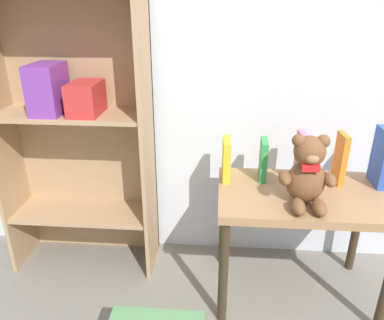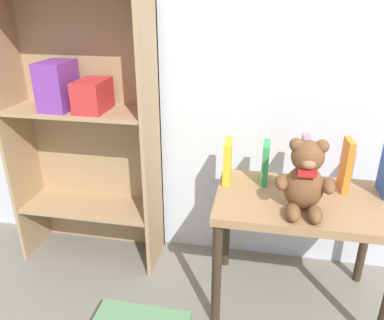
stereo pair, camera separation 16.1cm
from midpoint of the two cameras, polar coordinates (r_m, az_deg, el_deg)
name	(u,v)px [view 2 (the right image)]	position (r m, az deg, el deg)	size (l,w,h in m)	color
wall_back	(304,8)	(1.78, 19.35, 21.03)	(4.80, 0.06, 2.50)	silver
bookshelf_side	(80,89)	(1.83, -14.31, 10.45)	(0.71, 0.28, 1.60)	tan
display_table	(302,214)	(1.66, 19.12, -7.85)	(0.72, 0.45, 0.54)	#9E754C
teddy_bear	(305,179)	(1.49, 19.87, -2.81)	(0.22, 0.20, 0.29)	brown
book_standing_yellow	(228,161)	(1.66, 8.22, -0.18)	(0.03, 0.13, 0.19)	gold
book_standing_green	(265,163)	(1.68, 13.85, -0.48)	(0.03, 0.12, 0.18)	#33934C
book_standing_pink	(305,162)	(1.69, 19.46, -0.33)	(0.03, 0.12, 0.22)	#D17093
book_standing_orange	(346,165)	(1.71, 24.94, -0.80)	(0.03, 0.11, 0.23)	orange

